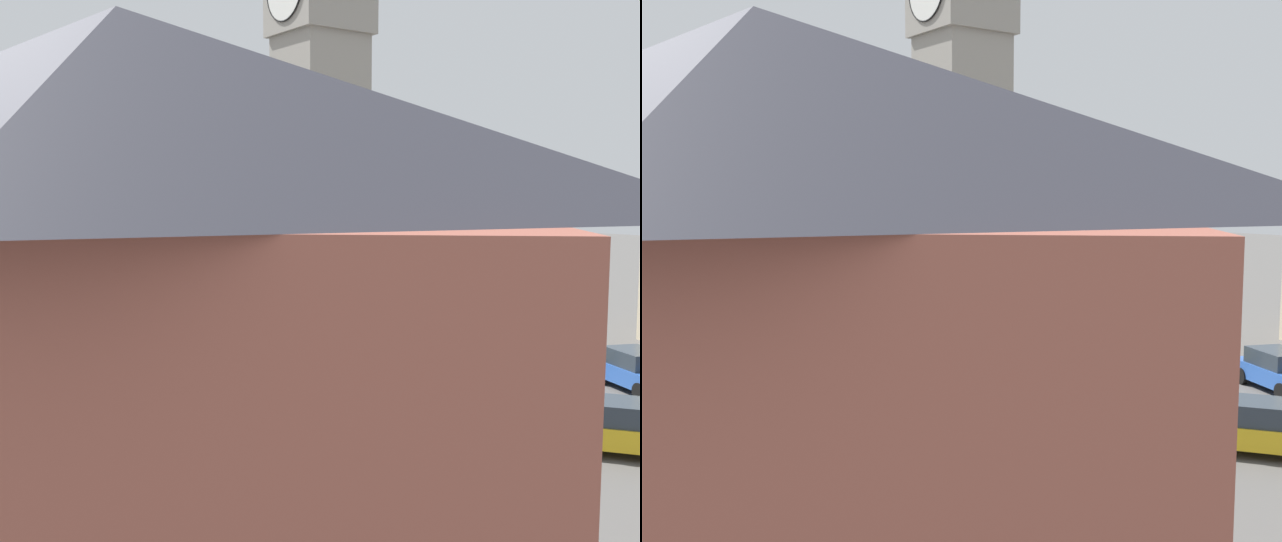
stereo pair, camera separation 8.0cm
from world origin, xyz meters
The scene contains 11 objects.
ground_plane centered at (0.00, 0.00, 0.00)m, with size 200.00×200.00×0.00m, color #565451.
clock_tower centered at (0.00, 0.00, 14.03)m, with size 4.31×4.31×23.92m.
car_blue_kerb centered at (-8.45, -8.76, 0.76)m, with size 4.46×3.07×1.53m.
car_silver_kerb centered at (-12.20, -2.01, 0.76)m, with size 4.33×3.79×1.53m.
car_red_corner centered at (4.04, 7.16, 0.76)m, with size 3.73×4.36×1.53m.
car_white_side centered at (-7.24, 7.06, 0.76)m, with size 4.46×3.21×1.53m.
car_black_far centered at (-1.80, -8.06, 0.76)m, with size 4.28×2.12×1.53m.
car_green_alley centered at (6.72, -2.23, 0.76)m, with size 1.89×4.17×1.53m.
pedestrian centered at (-4.91, -7.45, 1.01)m, with size 0.38×0.48×1.69m.
tree centered at (11.76, 0.98, 5.08)m, with size 5.26×5.26×7.73m.
building_terrace_right centered at (-15.77, 13.92, 4.96)m, with size 11.48×11.89×9.73m.
Camera 1 is at (-24.83, 17.26, 7.55)m, focal length 42.87 mm.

